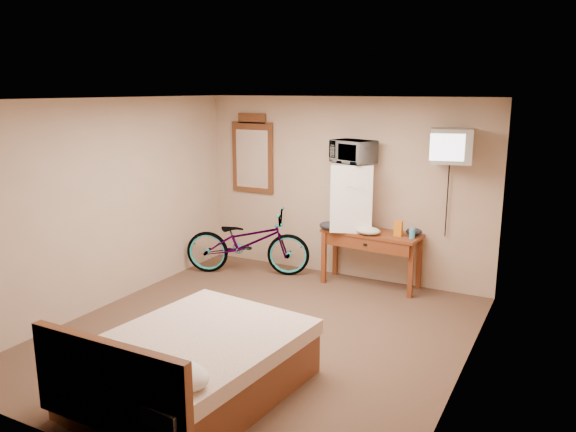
% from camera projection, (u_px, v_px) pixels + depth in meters
% --- Properties ---
extents(room, '(4.60, 4.64, 2.50)m').
position_uv_depth(room, '(258.00, 222.00, 5.80)').
color(room, '#4D3126').
rests_on(room, ground).
extents(desk, '(1.33, 0.59, 0.75)m').
position_uv_depth(desk, '(371.00, 241.00, 7.42)').
color(desk, brown).
rests_on(desk, floor).
extents(mini_fridge, '(0.69, 0.67, 0.89)m').
position_uv_depth(mini_fridge, '(352.00, 196.00, 7.49)').
color(mini_fridge, white).
rests_on(mini_fridge, desk).
extents(microwave, '(0.65, 0.54, 0.30)m').
position_uv_depth(microwave, '(353.00, 152.00, 7.35)').
color(microwave, white).
rests_on(microwave, mini_fridge).
extents(snack_bag, '(0.11, 0.07, 0.21)m').
position_uv_depth(snack_bag, '(398.00, 228.00, 7.17)').
color(snack_bag, orange).
rests_on(snack_bag, desk).
extents(blue_cup, '(0.07, 0.07, 0.13)m').
position_uv_depth(blue_cup, '(412.00, 233.00, 7.09)').
color(blue_cup, '#3EA7D4').
rests_on(blue_cup, desk).
extents(cloth_cream, '(0.32, 0.25, 0.10)m').
position_uv_depth(cloth_cream, '(368.00, 231.00, 7.27)').
color(cloth_cream, beige).
rests_on(cloth_cream, desk).
extents(cloth_dark_a, '(0.30, 0.22, 0.11)m').
position_uv_depth(cloth_dark_a, '(330.00, 226.00, 7.51)').
color(cloth_dark_a, black).
rests_on(cloth_dark_a, desk).
extents(cloth_dark_b, '(0.21, 0.17, 0.10)m').
position_uv_depth(cloth_dark_b, '(414.00, 232.00, 7.24)').
color(cloth_dark_b, black).
rests_on(cloth_dark_b, desk).
extents(crt_television, '(0.55, 0.62, 0.41)m').
position_uv_depth(crt_television, '(451.00, 146.00, 6.71)').
color(crt_television, black).
rests_on(crt_television, room).
extents(wall_mirror, '(0.69, 0.04, 1.17)m').
position_uv_depth(wall_mirror, '(253.00, 155.00, 8.33)').
color(wall_mirror, brown).
rests_on(wall_mirror, room).
extents(bicycle, '(1.88, 1.22, 0.94)m').
position_uv_depth(bicycle, '(248.00, 242.00, 7.99)').
color(bicycle, black).
rests_on(bicycle, floor).
extents(bed, '(1.64, 2.06, 0.90)m').
position_uv_depth(bed, '(188.00, 366.00, 4.77)').
color(bed, brown).
rests_on(bed, floor).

